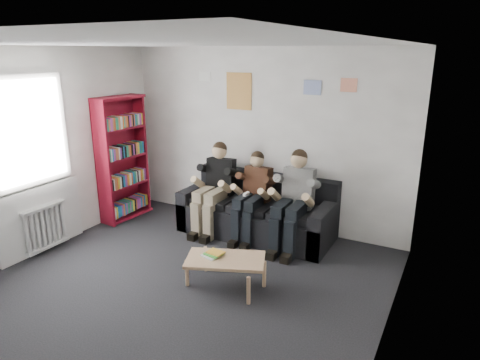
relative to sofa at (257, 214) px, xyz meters
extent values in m
plane|color=black|center=(-0.13, -2.07, -0.31)|extent=(5.00, 5.00, 0.00)
plane|color=silver|center=(-0.13, -2.07, 2.39)|extent=(5.00, 5.00, 0.00)
plane|color=silver|center=(-0.13, 0.43, 1.04)|extent=(4.50, 0.00, 4.50)
plane|color=silver|center=(-2.38, -2.07, 1.04)|extent=(0.00, 5.00, 5.00)
plane|color=silver|center=(2.12, -2.07, 1.04)|extent=(0.00, 5.00, 5.00)
cube|color=black|center=(0.00, -0.04, -0.10)|extent=(2.25, 0.92, 0.43)
cube|color=black|center=(0.00, 0.31, 0.34)|extent=(2.25, 0.20, 0.44)
cube|color=black|center=(-1.03, -0.04, -0.01)|extent=(0.18, 0.92, 0.61)
cube|color=black|center=(1.03, -0.04, -0.01)|extent=(0.18, 0.92, 0.61)
cube|color=black|center=(0.00, -0.13, 0.17)|extent=(1.88, 0.63, 0.10)
cube|color=maroon|center=(-2.22, -0.39, 0.67)|extent=(0.30, 0.89, 1.97)
cube|color=tan|center=(0.33, -1.53, 0.03)|extent=(0.89, 0.49, 0.04)
cylinder|color=tan|center=(-0.07, -1.73, -0.15)|extent=(0.04, 0.04, 0.32)
cylinder|color=tan|center=(0.73, -1.73, -0.15)|extent=(0.04, 0.04, 0.32)
cylinder|color=tan|center=(-0.07, -1.33, -0.15)|extent=(0.04, 0.04, 0.32)
cylinder|color=tan|center=(0.73, -1.33, -0.15)|extent=(0.04, 0.04, 0.32)
cube|color=white|center=(0.15, -1.58, 0.05)|extent=(0.19, 0.14, 0.01)
cube|color=green|center=(0.17, -1.55, 0.07)|extent=(0.19, 0.14, 0.01)
cube|color=gold|center=(0.19, -1.52, 0.08)|extent=(0.19, 0.14, 0.01)
cube|color=black|center=(-0.63, 0.01, 0.49)|extent=(0.41, 0.30, 0.58)
sphere|color=tan|center=(-0.63, -0.03, 0.89)|extent=(0.22, 0.22, 0.22)
sphere|color=black|center=(-0.63, -0.02, 0.93)|extent=(0.21, 0.21, 0.21)
cube|color=#82745C|center=(-0.63, -0.30, 0.29)|extent=(0.37, 0.47, 0.15)
cube|color=#82745C|center=(-0.63, -0.52, -0.05)|extent=(0.35, 0.14, 0.53)
cube|color=black|center=(-0.63, -0.58, -0.26)|extent=(0.35, 0.26, 0.10)
cube|color=#4A2518|center=(0.00, 0.00, 0.47)|extent=(0.37, 0.27, 0.52)
sphere|color=tan|center=(0.00, -0.04, 0.83)|extent=(0.20, 0.20, 0.20)
sphere|color=black|center=(0.00, -0.02, 0.86)|extent=(0.19, 0.19, 0.19)
cube|color=black|center=(0.00, -0.28, 0.28)|extent=(0.33, 0.43, 0.14)
cube|color=black|center=(0.00, -0.48, -0.05)|extent=(0.32, 0.13, 0.53)
cube|color=black|center=(0.00, -0.54, -0.27)|extent=(0.32, 0.24, 0.09)
cube|color=white|center=(0.00, -0.37, 0.42)|extent=(0.04, 0.13, 0.04)
cube|color=silver|center=(0.63, 0.01, 0.50)|extent=(0.42, 0.31, 0.59)
sphere|color=tan|center=(0.63, -0.03, 0.91)|extent=(0.23, 0.23, 0.23)
sphere|color=black|center=(0.63, -0.02, 0.94)|extent=(0.22, 0.22, 0.22)
cube|color=black|center=(0.63, -0.30, 0.29)|extent=(0.38, 0.48, 0.16)
cube|color=black|center=(0.63, -0.53, -0.05)|extent=(0.35, 0.15, 0.53)
cube|color=black|center=(0.63, -0.59, -0.26)|extent=(0.35, 0.27, 0.10)
cylinder|color=silver|center=(-2.28, -2.15, 0.04)|extent=(0.06, 0.06, 0.60)
cylinder|color=silver|center=(-2.28, -2.07, 0.04)|extent=(0.06, 0.06, 0.60)
cylinder|color=silver|center=(-2.28, -1.99, 0.04)|extent=(0.06, 0.06, 0.60)
cylinder|color=silver|center=(-2.28, -1.91, 0.04)|extent=(0.06, 0.06, 0.60)
cylinder|color=silver|center=(-2.28, -1.83, 0.04)|extent=(0.06, 0.06, 0.60)
cylinder|color=silver|center=(-2.28, -1.75, 0.04)|extent=(0.06, 0.06, 0.60)
cylinder|color=silver|center=(-2.28, -1.67, 0.04)|extent=(0.06, 0.06, 0.60)
cylinder|color=silver|center=(-2.28, -1.59, 0.04)|extent=(0.06, 0.06, 0.60)
cube|color=silver|center=(-2.28, -1.87, -0.24)|extent=(0.10, 0.64, 0.04)
cube|color=silver|center=(-2.28, -1.87, 0.32)|extent=(0.10, 0.64, 0.04)
cube|color=white|center=(-2.36, -1.87, 1.34)|extent=(0.02, 1.00, 1.30)
cube|color=white|center=(-2.35, -1.87, 2.02)|extent=(0.05, 1.12, 0.06)
cube|color=white|center=(-2.35, -1.87, 0.66)|extent=(0.05, 1.12, 0.06)
cube|color=white|center=(-2.35, -1.87, 0.14)|extent=(0.03, 1.30, 0.90)
cube|color=gold|center=(-0.53, 0.41, 1.74)|extent=(0.42, 0.01, 0.55)
cube|color=#3D6AD2|center=(0.62, 0.41, 1.84)|extent=(0.25, 0.01, 0.20)
cube|color=#BC3B80|center=(1.12, 0.41, 1.89)|extent=(0.22, 0.01, 0.18)
cube|color=white|center=(-1.13, 0.41, 1.94)|extent=(0.20, 0.01, 0.14)
camera|label=1|loc=(2.56, -5.36, 2.32)|focal=32.00mm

